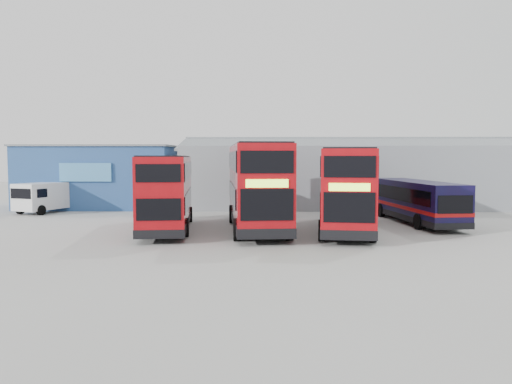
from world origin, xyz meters
The scene contains 8 objects.
ground_plane centered at (0.00, 0.00, 0.00)m, with size 120.00×120.00×0.00m, color gray.
office_block centered at (-14.00, 17.99, 2.58)m, with size 12.30×8.32×5.12m.
maintenance_shed centered at (8.00, 20.00, 2.60)m, with size 30.50×12.00×5.89m.
double_decker_left centered at (-5.93, 4.33, 2.10)m, with size 3.49×10.17×4.22m.
double_decker_centre centered at (-0.88, 4.77, 2.42)m, with size 3.88×11.72×4.87m.
double_decker_right centered at (4.09, 4.30, 2.29)m, with size 3.94×11.12×4.61m.
single_decker_blue centered at (9.14, 7.57, 1.32)m, with size 3.34×9.96×2.65m.
panel_van centered at (-16.66, 13.35, 1.25)m, with size 3.73×5.50×2.24m.
Camera 1 is at (-0.47, -23.72, 4.14)m, focal length 35.00 mm.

